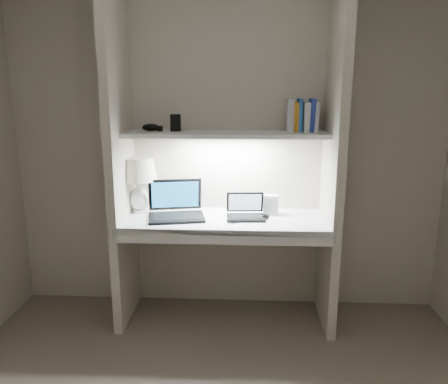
# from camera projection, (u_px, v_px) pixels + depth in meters

# --- Properties ---
(back_wall) EXTENTS (3.20, 0.01, 2.50)m
(back_wall) POSITION_uv_depth(u_px,v_px,m) (227.00, 145.00, 3.23)
(back_wall) COLOR beige
(back_wall) RESTS_ON floor
(alcove_panel_left) EXTENTS (0.06, 0.55, 2.50)m
(alcove_panel_left) POSITION_uv_depth(u_px,v_px,m) (120.00, 150.00, 3.00)
(alcove_panel_left) COLOR beige
(alcove_panel_left) RESTS_ON floor
(alcove_panel_right) EXTENTS (0.06, 0.55, 2.50)m
(alcove_panel_right) POSITION_uv_depth(u_px,v_px,m) (334.00, 151.00, 2.93)
(alcove_panel_right) COLOR beige
(alcove_panel_right) RESTS_ON floor
(desk) EXTENTS (1.40, 0.55, 0.04)m
(desk) POSITION_uv_depth(u_px,v_px,m) (225.00, 221.00, 3.08)
(desk) COLOR white
(desk) RESTS_ON alcove_panel_left
(desk_apron) EXTENTS (1.46, 0.03, 0.10)m
(desk_apron) POSITION_uv_depth(u_px,v_px,m) (224.00, 237.00, 2.84)
(desk_apron) COLOR silver
(desk_apron) RESTS_ON desk
(shelf) EXTENTS (1.40, 0.36, 0.03)m
(shelf) POSITION_uv_depth(u_px,v_px,m) (226.00, 134.00, 3.04)
(shelf) COLOR silver
(shelf) RESTS_ON back_wall
(strip_light) EXTENTS (0.60, 0.04, 0.02)m
(strip_light) POSITION_uv_depth(u_px,v_px,m) (226.00, 137.00, 3.04)
(strip_light) COLOR white
(strip_light) RESTS_ON shelf
(table_lamp) EXTENTS (0.28, 0.28, 0.41)m
(table_lamp) POSITION_uv_depth(u_px,v_px,m) (138.00, 176.00, 3.17)
(table_lamp) COLOR white
(table_lamp) RESTS_ON desk
(laptop_main) EXTENTS (0.44, 0.40, 0.26)m
(laptop_main) POSITION_uv_depth(u_px,v_px,m) (176.00, 209.00, 3.10)
(laptop_main) COLOR black
(laptop_main) RESTS_ON desk
(laptop_netbook) EXTENTS (0.28, 0.25, 0.17)m
(laptop_netbook) POSITION_uv_depth(u_px,v_px,m) (246.00, 212.00, 3.08)
(laptop_netbook) COLOR black
(laptop_netbook) RESTS_ON desk
(speaker) EXTENTS (0.12, 0.09, 0.14)m
(speaker) POSITION_uv_depth(u_px,v_px,m) (271.00, 205.00, 3.14)
(speaker) COLOR silver
(speaker) RESTS_ON desk
(mouse) EXTENTS (0.10, 0.07, 0.03)m
(mouse) POSITION_uv_depth(u_px,v_px,m) (263.00, 217.00, 3.06)
(mouse) COLOR black
(mouse) RESTS_ON desk
(cable_coil) EXTENTS (0.13, 0.13, 0.01)m
(cable_coil) POSITION_uv_depth(u_px,v_px,m) (238.00, 220.00, 3.01)
(cable_coil) COLOR black
(cable_coil) RESTS_ON desk
(sticky_note) EXTENTS (0.08, 0.08, 0.00)m
(sticky_note) POSITION_uv_depth(u_px,v_px,m) (152.00, 216.00, 3.13)
(sticky_note) COLOR yellow
(sticky_note) RESTS_ON desk
(book_row) EXTENTS (0.22, 0.15, 0.23)m
(book_row) POSITION_uv_depth(u_px,v_px,m) (302.00, 116.00, 3.04)
(book_row) COLOR silver
(book_row) RESTS_ON shelf
(shelf_box) EXTENTS (0.07, 0.05, 0.12)m
(shelf_box) POSITION_uv_depth(u_px,v_px,m) (176.00, 123.00, 3.08)
(shelf_box) COLOR black
(shelf_box) RESTS_ON shelf
(shelf_gadget) EXTENTS (0.14, 0.11, 0.05)m
(shelf_gadget) POSITION_uv_depth(u_px,v_px,m) (151.00, 127.00, 3.08)
(shelf_gadget) COLOR black
(shelf_gadget) RESTS_ON shelf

